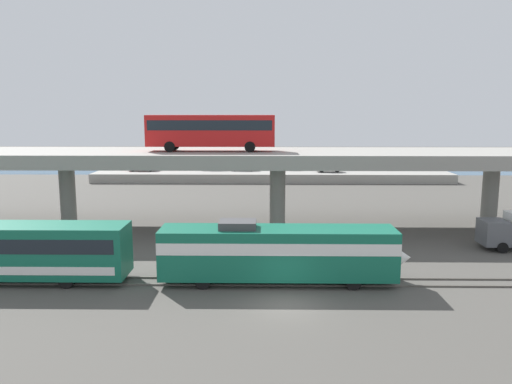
# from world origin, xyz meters

# --- Properties ---
(ground_plane) EXTENTS (260.00, 260.00, 0.00)m
(ground_plane) POSITION_xyz_m (0.00, 0.00, 0.00)
(ground_plane) COLOR #4C4944
(rail_strip_near) EXTENTS (110.00, 0.12, 0.12)m
(rail_strip_near) POSITION_xyz_m (0.00, 3.30, 0.06)
(rail_strip_near) COLOR #59544C
(rail_strip_near) RESTS_ON ground_plane
(rail_strip_far) EXTENTS (110.00, 0.12, 0.12)m
(rail_strip_far) POSITION_xyz_m (0.00, 4.70, 0.06)
(rail_strip_far) COLOR #59544C
(rail_strip_far) RESTS_ON ground_plane
(train_locomotive) EXTENTS (16.39, 3.04, 4.18)m
(train_locomotive) POSITION_xyz_m (0.35, 4.00, 2.19)
(train_locomotive) COLOR #14664C
(train_locomotive) RESTS_ON ground_plane
(highway_overpass) EXTENTS (96.00, 10.32, 7.42)m
(highway_overpass) POSITION_xyz_m (0.00, 20.00, 6.59)
(highway_overpass) COLOR gray
(highway_overpass) RESTS_ON ground_plane
(transit_bus_on_overpass) EXTENTS (12.00, 2.68, 3.40)m
(transit_bus_on_overpass) POSITION_xyz_m (-6.36, 19.77, 9.49)
(transit_bus_on_overpass) COLOR red
(transit_bus_on_overpass) RESTS_ON highway_overpass
(pier_parking_lot) EXTENTS (57.12, 11.78, 1.43)m
(pier_parking_lot) POSITION_xyz_m (0.00, 55.00, 0.72)
(pier_parking_lot) COLOR gray
(pier_parking_lot) RESTS_ON ground_plane
(parked_car_0) EXTENTS (4.44, 2.00, 1.50)m
(parked_car_0) POSITION_xyz_m (-4.77, 54.56, 2.21)
(parked_car_0) COLOR #515459
(parked_car_0) RESTS_ON pier_parking_lot
(parked_car_1) EXTENTS (4.65, 2.00, 1.50)m
(parked_car_1) POSITION_xyz_m (-21.24, 53.88, 2.21)
(parked_car_1) COLOR maroon
(parked_car_1) RESTS_ON pier_parking_lot
(parked_car_2) EXTENTS (4.11, 1.98, 1.50)m
(parked_car_2) POSITION_xyz_m (2.96, 55.63, 2.21)
(parked_car_2) COLOR silver
(parked_car_2) RESTS_ON pier_parking_lot
(parked_car_3) EXTENTS (4.40, 1.96, 1.50)m
(parked_car_3) POSITION_xyz_m (-8.59, 57.89, 2.21)
(parked_car_3) COLOR #9E998C
(parked_car_3) RESTS_ON pier_parking_lot
(parked_car_4) EXTENTS (4.37, 1.93, 1.50)m
(parked_car_4) POSITION_xyz_m (-15.83, 56.08, 2.21)
(parked_car_4) COLOR maroon
(parked_car_4) RESTS_ON pier_parking_lot
(parked_car_5) EXTENTS (4.03, 1.90, 1.50)m
(parked_car_5) POSITION_xyz_m (9.19, 52.77, 2.21)
(parked_car_5) COLOR #515459
(parked_car_5) RESTS_ON pier_parking_lot
(parked_car_6) EXTENTS (4.12, 1.89, 1.50)m
(parked_car_6) POSITION_xyz_m (-9.78, 54.92, 2.21)
(parked_car_6) COLOR silver
(parked_car_6) RESTS_ON pier_parking_lot
(harbor_water) EXTENTS (140.00, 36.00, 0.01)m
(harbor_water) POSITION_xyz_m (0.00, 78.00, 0.00)
(harbor_water) COLOR #2D5170
(harbor_water) RESTS_ON ground_plane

